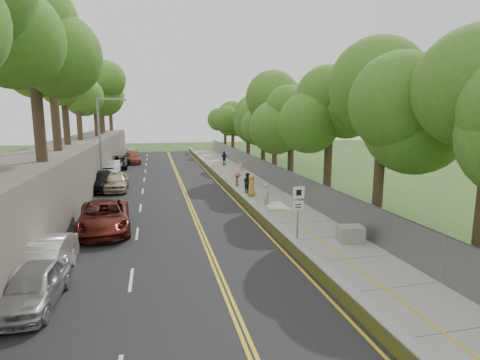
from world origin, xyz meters
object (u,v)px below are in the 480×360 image
(construction_barrel, at_px, (241,167))
(car_2, at_px, (104,217))
(car_1, at_px, (41,262))
(person_far, at_px, (224,158))
(car_0, at_px, (34,286))
(concrete_block, at_px, (350,234))
(streetlight, at_px, (102,137))
(painter_0, at_px, (251,185))
(signpost, at_px, (298,205))

(construction_barrel, relative_size, car_2, 0.14)
(car_1, xyz_separation_m, person_far, (13.40, 32.52, 0.09))
(car_0, xyz_separation_m, car_1, (-0.30, 1.96, 0.12))
(concrete_block, bearing_deg, streetlight, 128.28)
(painter_0, bearing_deg, car_2, 141.40)
(streetlight, xyz_separation_m, concrete_block, (14.10, -17.86, -4.17))
(concrete_block, xyz_separation_m, car_1, (-14.23, -1.56, 0.40))
(concrete_block, height_order, car_2, car_2)
(concrete_block, bearing_deg, car_0, -165.83)
(painter_0, bearing_deg, construction_barrel, 7.68)
(streetlight, xyz_separation_m, car_1, (-0.14, -19.42, -3.78))
(streetlight, height_order, construction_barrel, streetlight)
(concrete_block, bearing_deg, car_1, -173.74)
(construction_barrel, height_order, painter_0, painter_0)
(painter_0, height_order, person_far, person_far)
(car_0, distance_m, painter_0, 19.35)
(car_1, bearing_deg, signpost, 13.74)
(car_1, relative_size, painter_0, 2.82)
(signpost, height_order, painter_0, signpost)
(car_1, bearing_deg, person_far, 69.70)
(person_far, bearing_deg, car_1, 43.55)
(construction_barrel, relative_size, painter_0, 0.47)
(concrete_block, bearing_deg, car_2, 159.17)
(streetlight, bearing_deg, painter_0, -26.77)
(concrete_block, relative_size, car_0, 0.30)
(painter_0, bearing_deg, car_1, 155.49)
(streetlight, relative_size, car_0, 1.93)
(car_0, distance_m, car_2, 8.43)
(construction_barrel, xyz_separation_m, car_0, (-14.20, -29.58, 0.28))
(car_0, bearing_deg, car_1, 101.44)
(signpost, bearing_deg, car_0, -158.98)
(signpost, bearing_deg, painter_0, 87.92)
(signpost, xyz_separation_m, car_2, (-10.05, 3.96, -1.10))
(painter_0, xyz_separation_m, person_far, (1.35, 19.12, 0.02))
(streetlight, xyz_separation_m, car_2, (1.46, -13.05, -3.78))
(concrete_block, bearing_deg, person_far, 91.54)
(painter_0, bearing_deg, streetlight, 80.66)
(car_2, bearing_deg, car_1, -108.96)
(signpost, distance_m, car_0, 12.22)
(concrete_block, xyz_separation_m, person_far, (-0.83, 30.96, 0.49))
(painter_0, relative_size, person_far, 0.98)
(car_1, height_order, painter_0, painter_0)
(streetlight, distance_m, person_far, 19.01)
(car_0, distance_m, person_far, 36.89)
(signpost, xyz_separation_m, person_far, (1.75, 30.12, -1.01))
(car_2, relative_size, person_far, 3.28)
(construction_barrel, height_order, person_far, person_far)
(car_1, distance_m, car_2, 6.57)
(construction_barrel, bearing_deg, concrete_block, -90.57)
(person_far, bearing_deg, car_2, 41.66)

